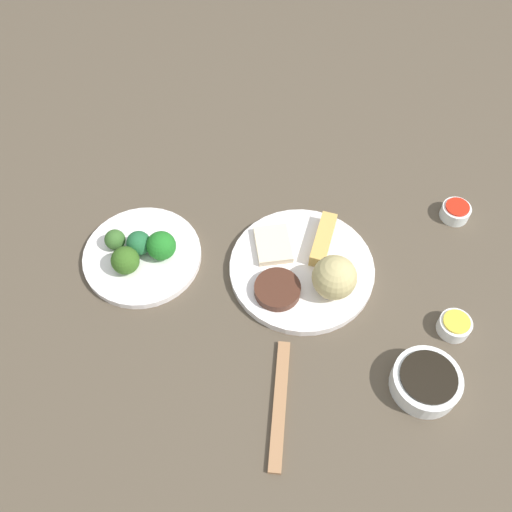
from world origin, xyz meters
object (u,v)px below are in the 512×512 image
object	(u,v)px
main_plate	(301,270)
soy_sauce_bowl	(426,382)
broccoli_plate	(142,256)
sauce_ramekin_sweet_and_sour	(455,212)
chopsticks_pair	(280,404)
sauce_ramekin_hot_mustard	(454,326)

from	to	relation	value
main_plate	soy_sauce_bowl	world-z (taller)	soy_sauce_bowl
broccoli_plate	sauce_ramekin_sweet_and_sour	xyz separation A→B (m)	(-0.55, -0.24, 0.01)
broccoli_plate	sauce_ramekin_sweet_and_sour	distance (m)	0.60
chopsticks_pair	main_plate	bearing A→B (deg)	-85.63
main_plate	chopsticks_pair	world-z (taller)	main_plate
broccoli_plate	chopsticks_pair	distance (m)	0.37
soy_sauce_bowl	sauce_ramekin_hot_mustard	bearing A→B (deg)	-108.57
sauce_ramekin_sweet_and_sour	chopsticks_pair	size ratio (longest dim) A/B	0.26
main_plate	sauce_ramekin_hot_mustard	xyz separation A→B (m)	(-0.27, 0.05, 0.01)
sauce_ramekin_sweet_and_sour	chopsticks_pair	world-z (taller)	sauce_ramekin_sweet_and_sour
main_plate	sauce_ramekin_sweet_and_sour	size ratio (longest dim) A/B	4.76
chopsticks_pair	sauce_ramekin_hot_mustard	bearing A→B (deg)	-141.43
chopsticks_pair	soy_sauce_bowl	bearing A→B (deg)	-157.79
soy_sauce_bowl	broccoli_plate	bearing A→B (deg)	-12.73
main_plate	broccoli_plate	world-z (taller)	main_plate
sauce_ramekin_hot_mustard	broccoli_plate	bearing A→B (deg)	-0.38
broccoli_plate	chopsticks_pair	xyz separation A→B (m)	(-0.31, 0.21, -0.00)
soy_sauce_bowl	chopsticks_pair	xyz separation A→B (m)	(0.21, 0.09, -0.01)
main_plate	sauce_ramekin_hot_mustard	size ratio (longest dim) A/B	4.76
broccoli_plate	chopsticks_pair	world-z (taller)	broccoli_plate
soy_sauce_bowl	sauce_ramekin_hot_mustard	size ratio (longest dim) A/B	1.99
main_plate	soy_sauce_bowl	xyz separation A→B (m)	(-0.23, 0.16, 0.01)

